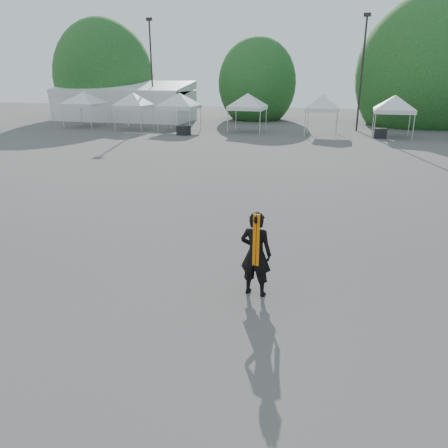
# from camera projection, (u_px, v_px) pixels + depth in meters

# --- Properties ---
(ground) EXTENTS (120.00, 120.00, 0.00)m
(ground) POSITION_uv_depth(u_px,v_px,m) (241.00, 267.00, 11.54)
(ground) COLOR #474442
(ground) RESTS_ON ground
(marquee) EXTENTS (15.00, 6.25, 4.23)m
(marquee) POSITION_uv_depth(u_px,v_px,m) (124.00, 102.00, 48.45)
(marquee) COLOR silver
(marquee) RESTS_ON ground
(light_pole_west) EXTENTS (0.60, 0.25, 10.30)m
(light_pole_west) POSITION_uv_depth(u_px,v_px,m) (151.00, 65.00, 45.28)
(light_pole_west) COLOR black
(light_pole_west) RESTS_ON ground
(light_pole_east) EXTENTS (0.60, 0.25, 9.80)m
(light_pole_east) POSITION_uv_depth(u_px,v_px,m) (362.00, 67.00, 38.10)
(light_pole_east) COLOR black
(light_pole_east) RESTS_ON ground
(tree_far_w) EXTENTS (4.80, 4.80, 7.30)m
(tree_far_w) POSITION_uv_depth(u_px,v_px,m) (104.00, 78.00, 51.39)
(tree_far_w) COLOR #382314
(tree_far_w) RESTS_ON ground
(tree_mid_w) EXTENTS (4.16, 4.16, 6.33)m
(tree_mid_w) POSITION_uv_depth(u_px,v_px,m) (257.00, 84.00, 48.74)
(tree_mid_w) COLOR #382314
(tree_mid_w) RESTS_ON ground
(tree_mid_e) EXTENTS (5.12, 5.12, 7.79)m
(tree_mid_e) POSITION_uv_depth(u_px,v_px,m) (424.00, 75.00, 43.13)
(tree_mid_e) COLOR #382314
(tree_mid_e) RESTS_ON ground
(tent_a) EXTENTS (4.60, 4.60, 3.88)m
(tent_a) POSITION_uv_depth(u_px,v_px,m) (84.00, 94.00, 42.04)
(tent_a) COLOR silver
(tent_a) RESTS_ON ground
(tent_b) EXTENTS (4.00, 4.00, 3.88)m
(tent_b) POSITION_uv_depth(u_px,v_px,m) (133.00, 95.00, 39.80)
(tent_b) COLOR silver
(tent_b) RESTS_ON ground
(tent_c) EXTENTS (4.53, 4.53, 3.88)m
(tent_c) POSITION_uv_depth(u_px,v_px,m) (179.00, 96.00, 39.01)
(tent_c) COLOR silver
(tent_c) RESTS_ON ground
(tent_d) EXTENTS (4.30, 4.30, 3.88)m
(tent_d) POSITION_uv_depth(u_px,v_px,m) (248.00, 96.00, 38.00)
(tent_d) COLOR silver
(tent_d) RESTS_ON ground
(tent_e) EXTENTS (3.81, 3.81, 3.88)m
(tent_e) POSITION_uv_depth(u_px,v_px,m) (323.00, 98.00, 36.08)
(tent_e) COLOR silver
(tent_e) RESTS_ON ground
(tent_f) EXTENTS (4.35, 4.35, 3.88)m
(tent_f) POSITION_uv_depth(u_px,v_px,m) (395.00, 98.00, 34.70)
(tent_f) COLOR silver
(tent_f) RESTS_ON ground
(man) EXTENTS (0.78, 0.56, 2.00)m
(man) POSITION_uv_depth(u_px,v_px,m) (256.00, 254.00, 9.84)
(man) COLOR black
(man) RESTS_ON ground
(crate_west) EXTENTS (1.10, 0.94, 0.76)m
(crate_west) POSITION_uv_depth(u_px,v_px,m) (184.00, 130.00, 36.90)
(crate_west) COLOR black
(crate_west) RESTS_ON ground
(crate_mid) EXTENTS (1.06, 0.86, 0.77)m
(crate_mid) POSITION_uv_depth(u_px,v_px,m) (380.00, 133.00, 35.07)
(crate_mid) COLOR black
(crate_mid) RESTS_ON ground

